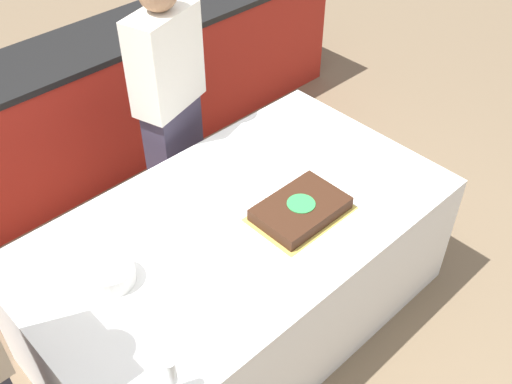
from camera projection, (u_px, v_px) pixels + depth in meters
ground_plane at (240, 314)px, 3.29m from camera, size 14.00×14.00×0.00m
back_counter at (66, 119)px, 3.89m from camera, size 4.40×0.58×0.92m
dining_table at (239, 271)px, 3.05m from camera, size 2.07×1.18×0.73m
cake at (301, 209)px, 2.81m from camera, size 0.46×0.33×0.07m
plate_stack at (111, 274)px, 2.50m from camera, size 0.20×0.20×0.09m
wine_glass at (171, 373)px, 2.07m from camera, size 0.07×0.07×0.19m
side_plate_near_cake at (246, 192)px, 2.95m from camera, size 0.20×0.20×0.00m
side_plate_right_edge at (349, 147)px, 3.23m from camera, size 0.20×0.20×0.00m
person_cutting_cake at (171, 110)px, 3.30m from camera, size 0.45×0.31×1.62m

